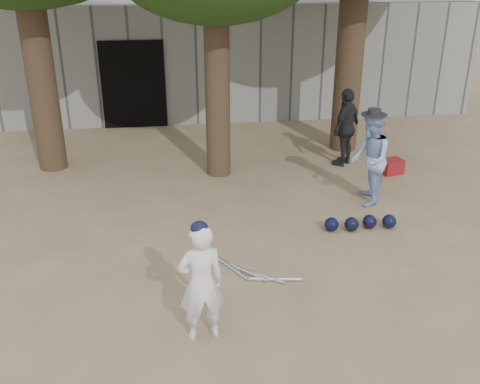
{
  "coord_description": "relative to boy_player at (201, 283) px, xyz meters",
  "views": [
    {
      "loc": [
        -0.35,
        -5.94,
        3.99
      ],
      "look_at": [
        0.6,
        1.0,
        0.95
      ],
      "focal_mm": 40.0,
      "sensor_mm": 36.0,
      "label": 1
    }
  ],
  "objects": [
    {
      "name": "ground",
      "position": [
        0.1,
        0.93,
        -0.72
      ],
      "size": [
        70.0,
        70.0,
        0.0
      ],
      "primitive_type": "plane",
      "color": "#937C5E",
      "rests_on": "ground"
    },
    {
      "name": "boy_player",
      "position": [
        0.0,
        0.0,
        0.0
      ],
      "size": [
        0.57,
        0.42,
        1.44
      ],
      "primitive_type": "imported",
      "rotation": [
        0.0,
        0.0,
        3.3
      ],
      "color": "white",
      "rests_on": "ground"
    },
    {
      "name": "spectator_blue",
      "position": [
        3.16,
        3.34,
        0.1
      ],
      "size": [
        0.8,
        0.93,
        1.65
      ],
      "primitive_type": "imported",
      "rotation": [
        0.0,
        0.0,
        4.47
      ],
      "color": "#96B2E8",
      "rests_on": "ground"
    },
    {
      "name": "spectator_dark",
      "position": [
        3.38,
        5.29,
        0.09
      ],
      "size": [
        0.96,
        0.95,
        1.62
      ],
      "primitive_type": "imported",
      "rotation": [
        0.0,
        0.0,
        3.92
      ],
      "color": "black",
      "rests_on": "ground"
    },
    {
      "name": "red_bag",
      "position": [
        4.18,
        4.64,
        -0.57
      ],
      "size": [
        0.49,
        0.42,
        0.3
      ],
      "primitive_type": "cube",
      "rotation": [
        0.0,
        0.0,
        0.25
      ],
      "color": "maroon",
      "rests_on": "ground"
    },
    {
      "name": "back_building",
      "position": [
        0.1,
        11.26,
        0.78
      ],
      "size": [
        16.0,
        5.24,
        3.0
      ],
      "color": "gray",
      "rests_on": "ground"
    },
    {
      "name": "helmet_row",
      "position": [
        2.71,
        2.34,
        -0.61
      ],
      "size": [
        1.19,
        0.28,
        0.23
      ],
      "color": "black",
      "rests_on": "ground"
    },
    {
      "name": "bat_pile",
      "position": [
        0.79,
        1.21,
        -0.69
      ],
      "size": [
        1.1,
        0.81,
        0.06
      ],
      "color": "silver",
      "rests_on": "ground"
    }
  ]
}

